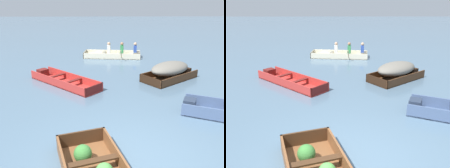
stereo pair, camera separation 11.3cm
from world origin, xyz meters
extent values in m
plane|color=slate|center=(0.00, 0.00, 0.00)|extent=(80.00, 80.00, 0.00)
cube|color=#3F2716|center=(-1.05, 0.80, 0.19)|extent=(1.14, 0.41, 0.39)
cube|color=#3F2716|center=(-0.72, -0.20, 0.29)|extent=(1.07, 0.49, 0.04)
sphere|color=#387533|center=(-0.95, 0.13, 0.24)|extent=(0.40, 0.40, 0.40)
cube|color=#273246|center=(2.14, 2.68, 0.22)|extent=(0.50, 0.53, 0.35)
cube|color=#AD2D28|center=(-2.17, 5.26, 0.02)|extent=(3.16, 2.98, 0.04)
cube|color=#AD2D28|center=(-2.46, 4.93, 0.17)|extent=(2.58, 2.33, 0.34)
cube|color=#AD2D28|center=(-1.87, 5.58, 0.17)|extent=(2.58, 2.33, 0.34)
cube|color=maroon|center=(-0.91, 4.13, 0.17)|extent=(0.66, 0.72, 0.34)
cube|color=maroon|center=(-3.30, 6.28, 0.19)|extent=(0.55, 0.55, 0.31)
cube|color=maroon|center=(-2.55, 5.60, 0.26)|extent=(0.67, 0.72, 0.04)
cube|color=maroon|center=(-1.78, 4.92, 0.26)|extent=(0.67, 0.72, 0.04)
cube|color=#4C2D19|center=(2.25, 5.79, 0.02)|extent=(2.65, 2.43, 0.04)
cube|color=#4C2D19|center=(1.90, 6.23, 0.17)|extent=(1.96, 1.54, 0.34)
cube|color=#4C2D19|center=(2.59, 5.34, 0.17)|extent=(1.96, 1.54, 0.34)
cube|color=black|center=(1.30, 5.05, 0.17)|extent=(0.76, 0.96, 0.34)
cube|color=black|center=(3.07, 6.43, 0.19)|extent=(0.61, 0.64, 0.31)
cube|color=black|center=(2.54, 6.01, 0.26)|extent=(0.78, 0.94, 0.04)
cube|color=black|center=(1.96, 5.56, 0.26)|extent=(0.78, 0.94, 0.04)
ellipsoid|color=#6B665B|center=(2.25, 5.79, 0.50)|extent=(2.27, 2.11, 0.53)
cube|color=beige|center=(-0.14, 9.93, 0.02)|extent=(3.35, 1.39, 0.04)
cube|color=beige|center=(-0.09, 10.43, 0.17)|extent=(3.25, 0.39, 0.33)
cube|color=beige|center=(-0.20, 9.43, 0.17)|extent=(3.25, 0.39, 0.33)
cube|color=gray|center=(-1.74, 10.10, 0.17)|extent=(0.16, 1.06, 0.33)
cube|color=gray|center=(1.30, 9.78, 0.18)|extent=(0.41, 0.51, 0.30)
cube|color=gray|center=(0.34, 9.88, 0.25)|extent=(0.26, 0.97, 0.04)
cube|color=gray|center=(-0.63, 9.98, 0.25)|extent=(0.26, 0.97, 0.04)
cube|color=white|center=(-0.33, 9.95, 0.49)|extent=(0.21, 0.30, 0.44)
sphere|color=tan|center=(-0.33, 9.95, 0.81)|extent=(0.18, 0.18, 0.18)
cube|color=#338C4C|center=(0.42, 9.87, 0.49)|extent=(0.21, 0.30, 0.44)
sphere|color=#9E7051|center=(0.42, 9.87, 0.81)|extent=(0.18, 0.18, 0.18)
cube|color=#2D4CA5|center=(1.18, 9.79, 0.49)|extent=(0.21, 0.30, 0.44)
sphere|color=tan|center=(1.18, 9.79, 0.81)|extent=(0.18, 0.18, 0.18)
cylinder|color=tan|center=(0.51, 10.70, 0.38)|extent=(0.11, 0.64, 0.55)
cylinder|color=tan|center=(0.34, 9.05, 0.38)|extent=(0.11, 0.64, 0.55)
camera|label=1|loc=(-0.41, -4.41, 3.43)|focal=40.00mm
camera|label=2|loc=(-0.30, -4.41, 3.43)|focal=40.00mm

